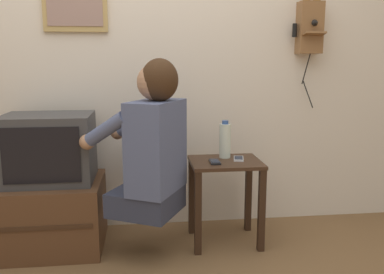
% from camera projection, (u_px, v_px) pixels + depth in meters
% --- Properties ---
extents(wall_back, '(6.80, 0.05, 2.55)m').
position_uv_depth(wall_back, '(139.00, 43.00, 2.73)').
color(wall_back, beige).
rests_on(wall_back, ground_plane).
extents(side_table, '(0.44, 0.37, 0.54)m').
position_uv_depth(side_table, '(225.00, 182.00, 2.58)').
color(side_table, '#382316').
rests_on(side_table, ground_plane).
extents(person, '(0.62, 0.57, 0.89)m').
position_uv_depth(person, '(152.00, 143.00, 2.31)').
color(person, '#2D3347').
rests_on(person, ground_plane).
extents(tv_stand, '(0.62, 0.54, 0.43)m').
position_uv_depth(tv_stand, '(52.00, 214.00, 2.54)').
color(tv_stand, '#51331E').
rests_on(tv_stand, ground_plane).
extents(television, '(0.52, 0.41, 0.41)m').
position_uv_depth(television, '(49.00, 148.00, 2.47)').
color(television, '#38383A').
rests_on(television, tv_stand).
extents(wall_phone_antique, '(0.20, 0.18, 0.77)m').
position_uv_depth(wall_phone_antique, '(310.00, 26.00, 2.76)').
color(wall_phone_antique, brown).
extents(cell_phone_held, '(0.06, 0.13, 0.01)m').
position_uv_depth(cell_phone_held, '(215.00, 162.00, 2.50)').
color(cell_phone_held, black).
rests_on(cell_phone_held, side_table).
extents(cell_phone_spare, '(0.09, 0.13, 0.01)m').
position_uv_depth(cell_phone_spare, '(239.00, 159.00, 2.58)').
color(cell_phone_spare, silver).
rests_on(cell_phone_spare, side_table).
extents(water_bottle, '(0.07, 0.07, 0.24)m').
position_uv_depth(water_bottle, '(225.00, 140.00, 2.61)').
color(water_bottle, silver).
rests_on(water_bottle, side_table).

